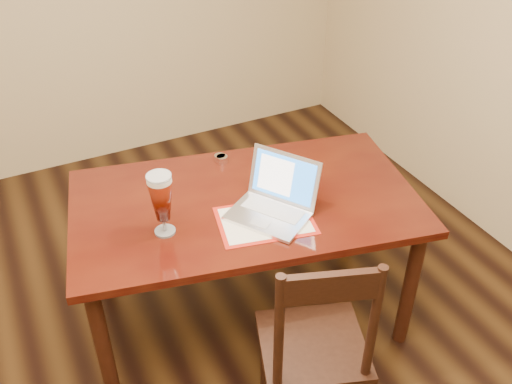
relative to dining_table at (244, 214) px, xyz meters
name	(u,v)px	position (x,y,z in m)	size (l,w,h in m)	color
room_shell	(163,62)	(-0.47, -0.42, 1.05)	(4.51, 5.01, 2.71)	#CAB386
dining_table	(244,214)	(0.00, 0.00, 0.00)	(1.86, 1.29, 1.11)	#441409
dining_chair	(315,348)	(-0.01, -0.74, -0.21)	(0.57, 0.56, 1.07)	black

